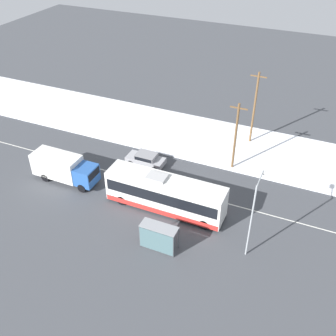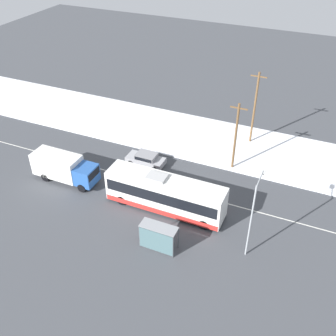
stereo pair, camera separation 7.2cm
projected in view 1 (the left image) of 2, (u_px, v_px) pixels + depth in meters
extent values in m
plane|color=#424449|center=(189.00, 193.00, 39.31)|extent=(120.00, 120.00, 0.00)
cube|color=white|center=(220.00, 142.00, 47.05)|extent=(80.00, 10.19, 0.12)
cube|color=silver|center=(189.00, 193.00, 39.31)|extent=(60.00, 0.12, 0.00)
cube|color=white|center=(165.00, 193.00, 36.40)|extent=(11.34, 2.55, 3.07)
cube|color=black|center=(165.00, 190.00, 36.18)|extent=(10.88, 2.57, 1.17)
cube|color=red|center=(165.00, 204.00, 37.13)|extent=(11.22, 2.57, 0.55)
cube|color=#B2B2B2|center=(157.00, 177.00, 35.71)|extent=(1.80, 1.40, 0.24)
cylinder|color=black|center=(204.00, 224.00, 34.91)|extent=(1.00, 0.28, 1.00)
cylinder|color=black|center=(212.00, 209.00, 36.61)|extent=(1.00, 0.28, 1.00)
cylinder|color=black|center=(122.00, 200.00, 37.64)|extent=(1.00, 0.28, 1.00)
cylinder|color=black|center=(133.00, 187.00, 39.33)|extent=(1.00, 0.28, 1.00)
cube|color=silver|center=(57.00, 165.00, 40.41)|extent=(5.06, 2.30, 2.37)
cube|color=#2856A3|center=(86.00, 175.00, 39.42)|extent=(1.90, 2.19, 1.85)
cube|color=black|center=(94.00, 174.00, 38.91)|extent=(0.06, 1.96, 0.81)
cylinder|color=black|center=(82.00, 188.00, 39.22)|extent=(0.90, 0.26, 0.90)
cylinder|color=black|center=(93.00, 177.00, 40.75)|extent=(0.90, 0.26, 0.90)
cylinder|color=black|center=(45.00, 177.00, 40.69)|extent=(0.90, 0.26, 0.90)
cylinder|color=black|center=(57.00, 167.00, 42.21)|extent=(0.90, 0.26, 0.90)
cube|color=#9E9EA3|center=(146.00, 160.00, 43.11)|extent=(4.23, 1.80, 0.64)
cube|color=gray|center=(146.00, 156.00, 42.75)|extent=(2.20, 1.66, 0.51)
cube|color=black|center=(146.00, 156.00, 42.74)|extent=(2.02, 1.69, 0.41)
cylinder|color=black|center=(131.00, 163.00, 43.12)|extent=(0.64, 0.22, 0.64)
cylinder|color=black|center=(138.00, 155.00, 44.30)|extent=(0.64, 0.22, 0.64)
cylinder|color=black|center=(155.00, 169.00, 42.16)|extent=(0.64, 0.22, 0.64)
cylinder|color=black|center=(161.00, 161.00, 43.34)|extent=(0.64, 0.22, 0.64)
cylinder|color=#23232D|center=(164.00, 236.00, 33.84)|extent=(0.12, 0.12, 0.81)
cylinder|color=#23232D|center=(166.00, 237.00, 33.76)|extent=(0.12, 0.12, 0.81)
cube|color=brown|center=(165.00, 231.00, 33.37)|extent=(0.42, 0.23, 0.67)
sphere|color=tan|center=(165.00, 226.00, 33.10)|extent=(0.28, 0.28, 0.28)
cylinder|color=brown|center=(162.00, 230.00, 33.48)|extent=(0.11, 0.11, 0.64)
cylinder|color=brown|center=(168.00, 232.00, 33.31)|extent=(0.11, 0.11, 0.64)
cube|color=gray|center=(159.00, 227.00, 32.00)|extent=(3.14, 1.20, 0.06)
cube|color=slate|center=(156.00, 242.00, 32.25)|extent=(3.01, 0.04, 2.16)
cylinder|color=#474C51|center=(146.00, 228.00, 33.61)|extent=(0.08, 0.08, 2.34)
cylinder|color=#474C51|center=(179.00, 238.00, 32.61)|extent=(0.08, 0.08, 2.34)
cylinder|color=#474C51|center=(140.00, 236.00, 32.78)|extent=(0.08, 0.08, 2.34)
cylinder|color=#474C51|center=(173.00, 247.00, 31.78)|extent=(0.08, 0.08, 2.34)
cylinder|color=#9EA3A8|center=(251.00, 222.00, 30.65)|extent=(0.14, 0.14, 7.25)
cylinder|color=#9EA3A8|center=(260.00, 179.00, 29.45)|extent=(0.10, 2.20, 0.10)
cube|color=silver|center=(263.00, 172.00, 30.32)|extent=(0.36, 0.60, 0.16)
cylinder|color=brown|center=(235.00, 137.00, 40.66)|extent=(0.24, 0.24, 7.72)
cube|color=brown|center=(239.00, 108.00, 38.71)|extent=(1.80, 0.12, 0.12)
cylinder|color=brown|center=(254.00, 109.00, 44.73)|extent=(0.24, 0.24, 8.80)
cube|color=brown|center=(259.00, 76.00, 42.47)|extent=(1.80, 0.12, 0.12)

